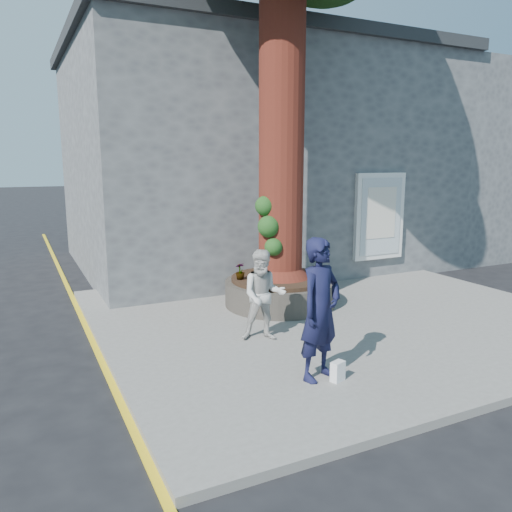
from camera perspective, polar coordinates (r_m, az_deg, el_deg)
name	(u,v)px	position (r m, az deg, el deg)	size (l,w,h in m)	color
ground	(295,347)	(8.60, 4.47, -10.33)	(120.00, 120.00, 0.00)	black
pavement	(335,316)	(10.15, 8.97, -6.74)	(9.00, 8.00, 0.12)	slate
yellow_line	(99,357)	(8.55, -17.47, -10.92)	(0.10, 30.00, 0.01)	yellow
stone_shop	(248,159)	(15.56, -0.88, 11.04)	(10.30, 8.30, 6.30)	#515357
neighbour_shop	(441,163)	(20.29, 20.36, 9.89)	(6.00, 8.00, 6.00)	#515357
planter	(280,291)	(10.51, 2.76, -4.00)	(2.30, 2.30, 0.60)	black
man	(320,309)	(6.88, 7.36, -6.08)	(0.72, 0.47, 1.98)	black
woman	(264,295)	(8.35, 0.88, -4.51)	(0.75, 0.58, 1.54)	beige
shopping_bag	(338,371)	(7.11, 9.32, -12.87)	(0.20, 0.12, 0.28)	white
plant_a	(262,281)	(9.27, 0.69, -2.91)	(0.19, 0.13, 0.35)	gray
plant_b	(262,281)	(9.27, 0.69, -2.85)	(0.20, 0.20, 0.37)	gray
plant_c	(240,271)	(10.15, -1.82, -1.74)	(0.19, 0.19, 0.34)	gray
plant_d	(265,263)	(11.17, 1.01, -0.76)	(0.24, 0.22, 0.27)	gray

